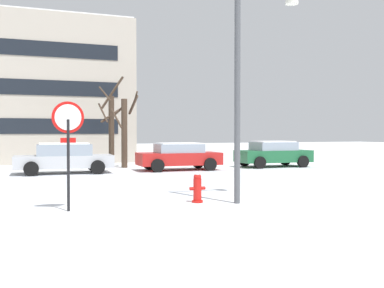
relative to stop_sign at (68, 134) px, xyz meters
The scene contains 11 objects.
ground_plane 3.27m from the stop_sign, 43.36° to the left, with size 120.00×120.00×0.00m, color white.
road_surface 5.94m from the stop_sign, 69.72° to the left, with size 80.00×8.90×0.00m.
stop_sign is the anchor object (origin of this frame).
fire_hydrant 3.69m from the stop_sign, ahead, with size 0.44×0.30×0.82m.
street_lamp 5.01m from the stop_sign, ahead, with size 1.93×0.36×5.88m.
parked_car_silver 10.47m from the stop_sign, 85.83° to the left, with size 4.42×2.09×1.41m.
parked_car_red 12.11m from the stop_sign, 58.44° to the left, with size 4.15×2.08×1.37m.
parked_car_green 15.89m from the stop_sign, 41.56° to the left, with size 4.04×2.15×1.42m.
tree_far_left 13.92m from the stop_sign, 75.37° to the left, with size 1.48×1.48×5.02m.
tree_far_right 13.45m from the stop_sign, 72.33° to the left, with size 1.91×1.92×4.07m.
building_far_left 22.32m from the stop_sign, 90.56° to the left, with size 11.81×11.07×9.10m.
Camera 1 is at (-2.98, -13.06, 1.90)m, focal length 42.48 mm.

